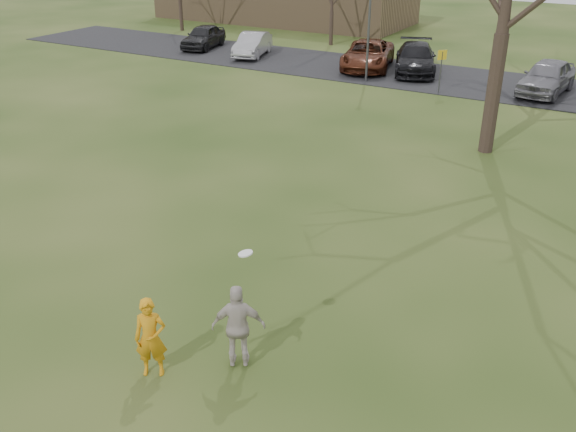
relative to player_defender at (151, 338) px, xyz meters
The scene contains 11 objects.
ground 1.01m from the player_defender, 56.12° to the left, with size 120.00×120.00×0.00m, color #1E380F.
parking_strip 25.51m from the player_defender, 89.25° to the left, with size 62.00×6.50×0.04m, color black.
player_defender is the anchor object (origin of this frame).
car_0 31.58m from the player_defender, 125.12° to the left, with size 1.68×4.17×1.42m, color black.
car_1 29.00m from the player_defender, 119.15° to the left, with size 1.43×4.09×1.35m, color #AAA9AF.
car_2 26.56m from the player_defender, 104.75° to the left, with size 2.48×5.37×1.49m, color #532313.
car_3 26.41m from the player_defender, 99.04° to the left, with size 2.09×5.14×1.49m, color black.
car_4 25.13m from the player_defender, 83.68° to the left, with size 1.86×4.63×1.58m, color slate.
catching_play 1.63m from the player_defender, 36.48° to the left, with size 1.08×0.88×2.39m.
lamp_post 23.90m from the player_defender, 103.83° to the left, with size 0.34×0.34×6.27m.
sign_yellow 22.57m from the player_defender, 94.23° to the left, with size 0.35×0.35×2.08m.
Camera 1 is at (6.56, -7.39, 7.88)m, focal length 39.11 mm.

